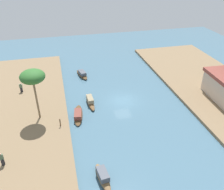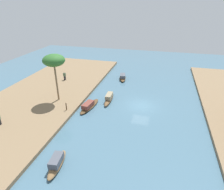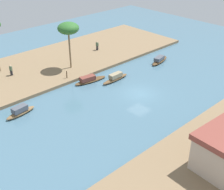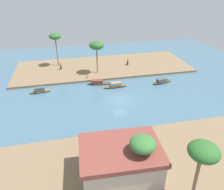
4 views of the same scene
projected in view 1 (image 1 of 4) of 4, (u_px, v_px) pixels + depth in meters
name	position (u px, v px, depth m)	size (l,w,h in m)	color
river_water	(123.00, 101.00, 37.46)	(72.93, 72.93, 0.00)	#476B7F
riverbank_left	(14.00, 114.00, 34.11)	(40.93, 14.65, 0.43)	#846B4C
riverbank_right	(215.00, 88.00, 40.60)	(40.93, 14.65, 0.43)	#846B4C
sampan_near_left_bank	(82.00, 74.00, 44.84)	(4.67, 2.09, 1.01)	brown
sampan_foreground	(90.00, 101.00, 36.54)	(4.84, 1.06, 1.09)	brown
sampan_upstream_small	(78.00, 115.00, 33.60)	(5.17, 1.87, 0.96)	brown
sampan_with_red_awning	(103.00, 176.00, 24.21)	(3.95, 1.43, 1.11)	brown
person_on_near_bank	(21.00, 88.00, 38.68)	(0.41, 0.46, 1.56)	#232328
person_by_mooring	(2.00, 160.00, 25.24)	(0.46, 0.46, 1.60)	#232328
mooring_post	(60.00, 123.00, 31.04)	(0.14, 0.14, 1.08)	#4C3823
palm_tree_left_near	(32.00, 77.00, 29.94)	(3.15, 3.15, 7.01)	#7F6647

